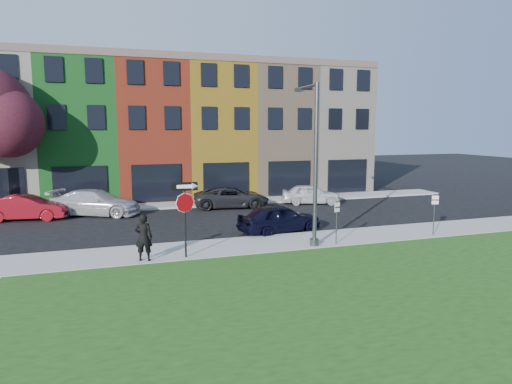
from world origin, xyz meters
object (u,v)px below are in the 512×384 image
object	(u,v)px
man	(144,237)
street_lamp	(314,165)
sedan_near	(279,218)
stop_sign	(185,204)

from	to	relation	value
man	street_lamp	bearing A→B (deg)	-162.12
man	sedan_near	size ratio (longest dim) A/B	0.41
stop_sign	sedan_near	distance (m)	6.56
sedan_near	man	bearing A→B (deg)	104.28
man	sedan_near	xyz separation A→B (m)	(7.02, 3.37, -0.32)
stop_sign	sedan_near	xyz separation A→B (m)	(5.38, 3.40, -1.57)
sedan_near	street_lamp	distance (m)	4.32
stop_sign	street_lamp	xyz separation A→B (m)	(5.77, 0.30, 1.41)
stop_sign	sedan_near	size ratio (longest dim) A/B	0.67
man	sedan_near	bearing A→B (deg)	-138.51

